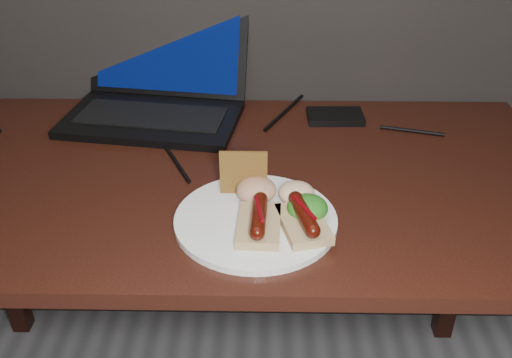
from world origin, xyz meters
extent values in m
cube|color=#38160E|center=(0.00, 1.38, 0.73)|extent=(1.40, 0.70, 0.03)
cube|color=#38160E|center=(0.65, 1.68, 0.36)|extent=(0.05, 0.05, 0.72)
cube|color=black|center=(-0.16, 1.60, 0.76)|extent=(0.42, 0.29, 0.02)
cube|color=black|center=(-0.16, 1.60, 0.77)|extent=(0.35, 0.18, 0.00)
cube|color=black|center=(-0.14, 1.76, 0.88)|extent=(0.40, 0.15, 0.23)
cube|color=#09135B|center=(-0.14, 1.76, 0.88)|extent=(0.36, 0.12, 0.20)
cube|color=black|center=(0.26, 1.62, 0.76)|extent=(0.13, 0.08, 0.02)
cylinder|color=black|center=(-0.08, 1.42, 0.75)|extent=(0.08, 0.17, 0.01)
cylinder|color=black|center=(0.15, 1.66, 0.75)|extent=(0.10, 0.20, 0.01)
cylinder|color=black|center=(0.43, 1.56, 0.75)|extent=(0.14, 0.04, 0.01)
cylinder|color=white|center=(0.08, 1.21, 0.76)|extent=(0.30, 0.30, 0.01)
cube|color=tan|center=(0.09, 1.18, 0.77)|extent=(0.08, 0.12, 0.02)
cylinder|color=#471204|center=(0.09, 1.18, 0.79)|extent=(0.03, 0.10, 0.02)
sphere|color=#471204|center=(0.09, 1.13, 0.79)|extent=(0.02, 0.02, 0.02)
sphere|color=#471204|center=(0.09, 1.22, 0.79)|extent=(0.02, 0.02, 0.02)
cylinder|color=#5B0409|center=(0.09, 1.18, 0.80)|extent=(0.02, 0.07, 0.01)
cube|color=tan|center=(0.16, 1.18, 0.77)|extent=(0.10, 0.13, 0.02)
cylinder|color=#471204|center=(0.16, 1.18, 0.79)|extent=(0.05, 0.10, 0.02)
sphere|color=#471204|center=(0.18, 1.14, 0.79)|extent=(0.03, 0.02, 0.02)
sphere|color=#471204|center=(0.15, 1.23, 0.79)|extent=(0.03, 0.02, 0.02)
cylinder|color=#5B0409|center=(0.16, 1.18, 0.80)|extent=(0.04, 0.07, 0.01)
cube|color=olive|center=(0.06, 1.29, 0.80)|extent=(0.09, 0.01, 0.08)
ellipsoid|color=#1B5F13|center=(0.17, 1.21, 0.78)|extent=(0.07, 0.07, 0.04)
ellipsoid|color=maroon|center=(0.08, 1.27, 0.78)|extent=(0.07, 0.07, 0.04)
ellipsoid|color=beige|center=(0.16, 1.26, 0.78)|extent=(0.06, 0.06, 0.04)
camera|label=1|loc=(0.10, 0.42, 1.33)|focal=40.00mm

